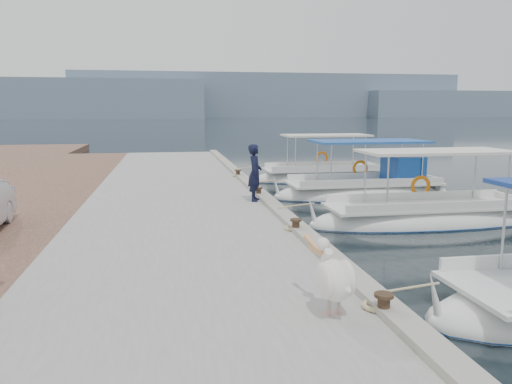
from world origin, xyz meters
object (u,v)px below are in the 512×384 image
fisherman (255,173)px  fishing_caique_c (427,220)px  pelican (333,278)px  fishing_caique_e (322,178)px  fishing_caique_d (366,192)px

fisherman → fishing_caique_c: bearing=-98.3°
pelican → fisherman: fisherman is taller
fishing_caique_e → pelican: size_ratio=5.02×
fishing_caique_d → fisherman: 5.85m
pelican → fisherman: bearing=87.2°
fishing_caique_c → fishing_caique_e: (-0.32, 9.51, 0.00)m
fishing_caique_e → pelican: 17.39m
fishing_caique_c → fisherman: 5.49m
fishing_caique_c → fisherman: bearing=157.8°
fishing_caique_e → pelican: (-5.08, -16.60, 0.92)m
fishing_caique_d → fisherman: size_ratio=4.02×
fisherman → fishing_caique_e: bearing=-17.7°
fishing_caique_d → fishing_caique_e: 4.67m
fishing_caique_c → fishing_caique_d: (0.03, 4.85, 0.06)m
fishing_caique_e → fisherman: size_ratio=3.75×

